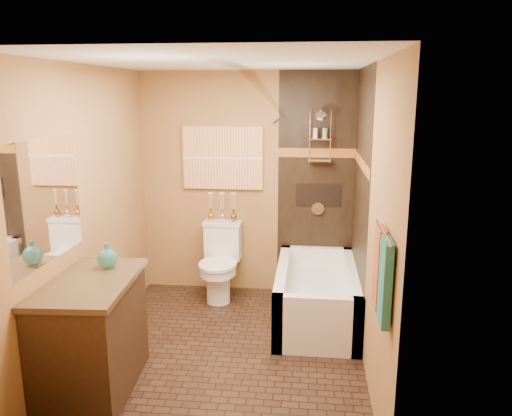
# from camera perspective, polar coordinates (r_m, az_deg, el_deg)

# --- Properties ---
(floor) EXTENTS (3.00, 3.00, 0.00)m
(floor) POSITION_cam_1_polar(r_m,az_deg,el_deg) (4.65, -3.39, -16.11)
(floor) COLOR black
(floor) RESTS_ON ground
(wall_left) EXTENTS (0.02, 3.00, 2.50)m
(wall_left) POSITION_cam_1_polar(r_m,az_deg,el_deg) (4.54, -18.71, -0.54)
(wall_left) COLOR #A4773F
(wall_left) RESTS_ON floor
(wall_right) EXTENTS (0.02, 3.00, 2.50)m
(wall_right) POSITION_cam_1_polar(r_m,az_deg,el_deg) (4.15, 12.92, -1.41)
(wall_right) COLOR #A4773F
(wall_right) RESTS_ON floor
(wall_back) EXTENTS (2.40, 0.02, 2.50)m
(wall_back) POSITION_cam_1_polar(r_m,az_deg,el_deg) (5.63, -1.02, 2.71)
(wall_back) COLOR #A4773F
(wall_back) RESTS_ON floor
(wall_front) EXTENTS (2.40, 0.02, 2.50)m
(wall_front) POSITION_cam_1_polar(r_m,az_deg,el_deg) (2.79, -8.95, -8.48)
(wall_front) COLOR #A4773F
(wall_front) RESTS_ON floor
(ceiling) EXTENTS (3.00, 3.00, 0.00)m
(ceiling) POSITION_cam_1_polar(r_m,az_deg,el_deg) (4.06, -3.89, 16.36)
(ceiling) COLOR silver
(ceiling) RESTS_ON wall_back
(alcove_tile_back) EXTENTS (0.85, 0.01, 2.50)m
(alcove_tile_back) POSITION_cam_1_polar(r_m,az_deg,el_deg) (5.58, 6.90, 2.51)
(alcove_tile_back) COLOR black
(alcove_tile_back) RESTS_ON wall_back
(alcove_tile_right) EXTENTS (0.01, 1.50, 2.50)m
(alcove_tile_right) POSITION_cam_1_polar(r_m,az_deg,el_deg) (4.88, 11.82, 0.79)
(alcove_tile_right) COLOR black
(alcove_tile_right) RESTS_ON wall_right
(mosaic_band_back) EXTENTS (0.85, 0.01, 0.10)m
(mosaic_band_back) POSITION_cam_1_polar(r_m,az_deg,el_deg) (5.51, 7.00, 6.27)
(mosaic_band_back) COLOR brown
(mosaic_band_back) RESTS_ON alcove_tile_back
(mosaic_band_right) EXTENTS (0.01, 1.50, 0.10)m
(mosaic_band_right) POSITION_cam_1_polar(r_m,az_deg,el_deg) (4.81, 11.90, 5.10)
(mosaic_band_right) COLOR brown
(mosaic_band_right) RESTS_ON alcove_tile_right
(alcove_niche) EXTENTS (0.50, 0.01, 0.25)m
(alcove_niche) POSITION_cam_1_polar(r_m,az_deg,el_deg) (5.59, 7.12, 1.48)
(alcove_niche) COLOR black
(alcove_niche) RESTS_ON alcove_tile_back
(shower_fixtures) EXTENTS (0.24, 0.33, 1.16)m
(shower_fixtures) POSITION_cam_1_polar(r_m,az_deg,el_deg) (5.41, 7.29, 6.62)
(shower_fixtures) COLOR silver
(shower_fixtures) RESTS_ON floor
(curtain_rod) EXTENTS (0.03, 1.55, 0.03)m
(curtain_rod) POSITION_cam_1_polar(r_m,az_deg,el_deg) (4.76, 2.63, 10.12)
(curtain_rod) COLOR silver
(curtain_rod) RESTS_ON wall_back
(towel_bar) EXTENTS (0.02, 0.55, 0.02)m
(towel_bar) POSITION_cam_1_polar(r_m,az_deg,el_deg) (3.09, 14.33, -2.66)
(towel_bar) COLOR silver
(towel_bar) RESTS_ON wall_right
(towel_teal) EXTENTS (0.05, 0.22, 0.52)m
(towel_teal) POSITION_cam_1_polar(r_m,az_deg,el_deg) (3.05, 14.55, -8.21)
(towel_teal) COLOR #21686E
(towel_teal) RESTS_ON towel_bar
(towel_rust) EXTENTS (0.05, 0.22, 0.52)m
(towel_rust) POSITION_cam_1_polar(r_m,az_deg,el_deg) (3.29, 13.93, -6.57)
(towel_rust) COLOR #9C471C
(towel_rust) RESTS_ON towel_bar
(sunset_painting) EXTENTS (0.90, 0.04, 0.70)m
(sunset_painting) POSITION_cam_1_polar(r_m,az_deg,el_deg) (5.60, -3.82, 5.73)
(sunset_painting) COLOR orange
(sunset_painting) RESTS_ON wall_back
(vanity_mirror) EXTENTS (0.01, 1.00, 0.90)m
(vanity_mirror) POSITION_cam_1_polar(r_m,az_deg,el_deg) (3.91, -22.85, 0.75)
(vanity_mirror) COLOR white
(vanity_mirror) RESTS_ON wall_left
(bathtub) EXTENTS (0.80, 1.50, 0.55)m
(bathtub) POSITION_cam_1_polar(r_m,az_deg,el_deg) (5.17, 6.92, -10.31)
(bathtub) COLOR white
(bathtub) RESTS_ON floor
(toilet) EXTENTS (0.43, 0.63, 0.84)m
(toilet) POSITION_cam_1_polar(r_m,az_deg,el_deg) (5.60, -4.14, -6.14)
(toilet) COLOR white
(toilet) RESTS_ON floor
(vanity) EXTENTS (0.69, 1.06, 0.90)m
(vanity) POSITION_cam_1_polar(r_m,az_deg,el_deg) (4.13, -18.24, -13.64)
(vanity) COLOR black
(vanity) RESTS_ON floor
(teal_bottle) EXTENTS (0.21, 0.21, 0.25)m
(teal_bottle) POSITION_cam_1_polar(r_m,az_deg,el_deg) (4.13, -16.63, -5.22)
(teal_bottle) COLOR #297C72
(teal_bottle) RESTS_ON vanity
(bud_vases) EXTENTS (0.33, 0.07, 0.32)m
(bud_vases) POSITION_cam_1_polar(r_m,az_deg,el_deg) (5.62, -3.89, 0.19)
(bud_vases) COLOR gold
(bud_vases) RESTS_ON toilet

